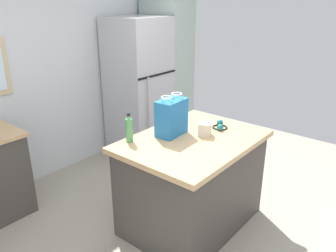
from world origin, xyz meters
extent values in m
plane|color=#9E9384|center=(0.00, 0.00, 0.00)|extent=(6.15, 6.15, 0.00)
cube|color=silver|center=(0.00, 2.20, 1.36)|extent=(5.13, 0.10, 2.72)
cube|color=#423D38|center=(0.12, 0.18, 0.43)|extent=(1.25, 0.89, 0.86)
cube|color=tan|center=(0.12, 0.18, 0.89)|extent=(1.33, 0.97, 0.05)
cube|color=#B7B7BC|center=(1.05, 1.78, 0.94)|extent=(0.74, 0.70, 1.89)
cube|color=black|center=(1.05, 1.42, 1.17)|extent=(0.72, 0.01, 0.02)
cylinder|color=#B7B7BC|center=(0.85, 1.40, 0.75)|extent=(0.02, 0.02, 0.85)
cube|color=#9EB2A8|center=(1.68, 1.78, 1.07)|extent=(0.48, 0.66, 2.13)
cube|color=#236BAD|center=(0.07, 0.39, 1.08)|extent=(0.31, 0.19, 0.34)
torus|color=white|center=(0.00, 0.39, 1.29)|extent=(0.11, 0.11, 0.01)
torus|color=white|center=(0.15, 0.39, 1.29)|extent=(0.11, 0.11, 0.01)
cube|color=beige|center=(0.25, 0.14, 0.97)|extent=(0.15, 0.15, 0.12)
cylinder|color=#4C9956|center=(-0.30, 0.58, 1.02)|extent=(0.06, 0.06, 0.22)
cone|color=#4C9956|center=(-0.30, 0.58, 1.14)|extent=(0.06, 0.06, 0.03)
cylinder|color=black|center=(-0.30, 0.58, 1.17)|extent=(0.03, 0.03, 0.02)
torus|color=black|center=(0.51, 0.13, 0.92)|extent=(0.21, 0.21, 0.01)
sphere|color=#19666B|center=(0.45, 0.09, 0.94)|extent=(0.06, 0.06, 0.06)
sphere|color=#19666B|center=(0.56, 0.17, 0.94)|extent=(0.06, 0.06, 0.06)
camera|label=1|loc=(-2.22, -1.46, 2.13)|focal=36.22mm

